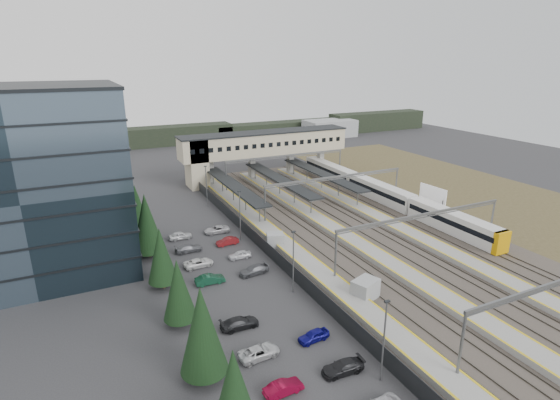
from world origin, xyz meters
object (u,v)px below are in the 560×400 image
footbridge (254,147)px  relay_cabin_near (365,290)px  office_building (25,184)px  billboard (433,195)px  train (381,193)px  relay_cabin_far (275,241)px

footbridge → relay_cabin_near: bearing=-99.0°
office_building → footbridge: size_ratio=0.60×
office_building → billboard: size_ratio=4.01×
relay_cabin_near → train: (25.06, 29.03, 0.65)m
train → billboard: (4.11, -9.50, 1.55)m
billboard → office_building: bearing=175.0°
office_building → relay_cabin_far: bearing=-12.5°
office_building → train: size_ratio=0.43×
office_building → relay_cabin_far: (31.67, -7.01, -11.05)m
relay_cabin_near → relay_cabin_far: 18.42m
train → footbridge: bearing=122.0°
office_building → relay_cabin_near: 44.41m
office_building → train: office_building is taller
train → relay_cabin_far: bearing=-158.9°
relay_cabin_far → footbridge: 39.51m
office_building → train: 61.00m
relay_cabin_near → relay_cabin_far: relay_cabin_near is taller
billboard → relay_cabin_far: bearing=-177.5°
footbridge → office_building: bearing=-145.5°
office_building → train: (60.00, 3.89, -10.27)m
train → billboard: 10.46m
relay_cabin_near → footbridge: bearing=81.0°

